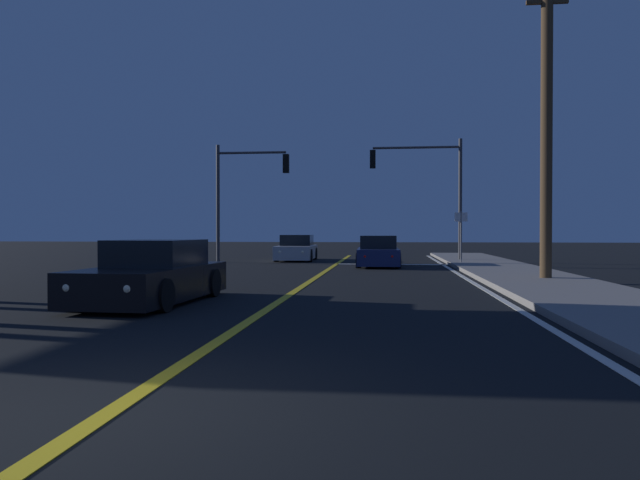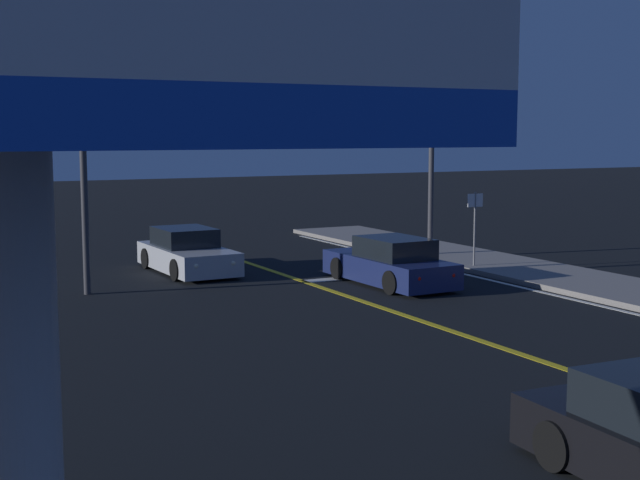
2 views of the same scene
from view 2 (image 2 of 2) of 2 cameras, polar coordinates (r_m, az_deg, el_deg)
lane_line_center at (r=16.29m, az=16.22°, el=-8.24°), size 0.20×41.53×0.01m
stop_bar at (r=26.17m, az=3.97°, el=-2.28°), size 5.11×0.50×0.01m
car_following_oncoming_silver at (r=26.90m, az=-8.63°, el=-0.85°), size 2.00×4.38×1.34m
car_mid_block_navy at (r=24.50m, az=4.59°, el=-1.56°), size 1.93×4.55×1.34m
traffic_signal_near_right at (r=28.72m, az=4.66°, el=6.70°), size 4.52×0.28×6.07m
traffic_signal_far_left at (r=23.77m, az=-12.16°, el=5.88°), size 3.61×0.28×5.75m
street_sign_corner at (r=27.27m, az=10.03°, el=1.43°), size 0.56×0.06×2.41m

